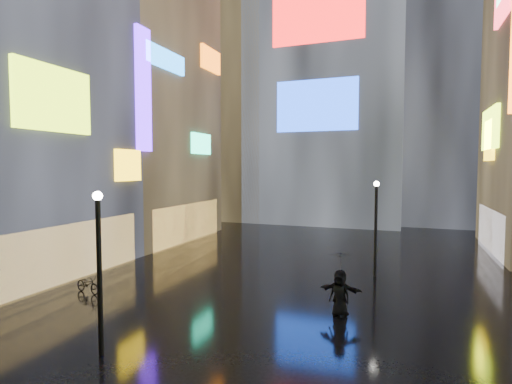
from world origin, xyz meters
The scene contains 11 objects.
ground centered at (0.00, 20.00, 0.00)m, with size 140.00×140.00×0.00m, color black.
building_left_far centered at (-15.98, 26.00, 10.98)m, with size 10.28×12.00×22.00m.
tower_main centered at (-3.00, 43.97, 21.01)m, with size 16.00×14.20×42.00m.
tower_flank_right centered at (9.00, 46.00, 17.00)m, with size 12.00×12.00×34.00m, color black.
tower_flank_left centered at (-14.00, 42.00, 13.00)m, with size 10.00×10.00×26.00m, color black.
lamp_near centered at (-3.61, 7.68, 2.94)m, with size 0.30×0.30×5.20m.
lamp_far centered at (3.85, 20.18, 2.94)m, with size 0.30×0.30×5.20m.
pedestrian_4 centered at (2.93, 13.75, 0.85)m, with size 0.83×0.54×1.70m, color black.
pedestrian_5 centered at (2.92, 13.87, 0.92)m, with size 1.70×0.54×1.83m, color black.
umbrella_2 centered at (2.93, 13.75, 2.13)m, with size 0.95×0.97×0.87m, color black.
bicycle centered at (-8.66, 12.46, 0.43)m, with size 0.57×1.63×0.86m, color black.
Camera 1 is at (5.28, -2.10, 5.93)m, focal length 28.00 mm.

